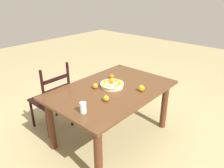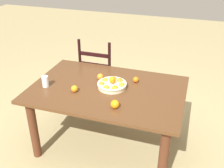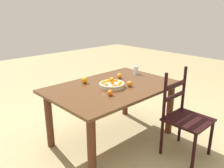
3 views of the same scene
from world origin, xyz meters
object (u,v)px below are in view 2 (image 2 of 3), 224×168
fruit_bowl (112,84)px  drinking_glass (45,81)px  dining_table (107,99)px  orange_loose_0 (74,89)px  orange_loose_3 (100,77)px  orange_loose_1 (115,104)px  orange_loose_2 (136,80)px  chair_near_window (99,75)px

fruit_bowl → drinking_glass: 0.69m
dining_table → orange_loose_0: (-0.29, -0.17, 0.16)m
orange_loose_3 → orange_loose_0: bearing=-115.3°
fruit_bowl → orange_loose_0: bearing=-149.0°
orange_loose_1 → orange_loose_2: bearing=83.5°
fruit_bowl → drinking_glass: size_ratio=2.63×
dining_table → orange_loose_3: bearing=130.7°
drinking_glass → orange_loose_2: bearing=23.8°
dining_table → orange_loose_2: 0.37m
orange_loose_0 → orange_loose_2: size_ratio=1.12×
fruit_bowl → orange_loose_0: 0.39m
orange_loose_0 → drinking_glass: (-0.33, 0.01, 0.02)m
dining_table → orange_loose_1: 0.41m
fruit_bowl → drinking_glass: bearing=-163.8°
drinking_glass → dining_table: bearing=14.7°
chair_near_window → dining_table: bearing=116.3°
chair_near_window → orange_loose_0: chair_near_window is taller
orange_loose_1 → orange_loose_0: bearing=162.1°
dining_table → fruit_bowl: 0.17m
orange_loose_0 → orange_loose_1: size_ratio=0.88×
chair_near_window → orange_loose_2: chair_near_window is taller
dining_table → orange_loose_2: bearing=41.8°
dining_table → drinking_glass: (-0.62, -0.16, 0.18)m
fruit_bowl → orange_loose_2: (0.20, 0.19, -0.00)m
chair_near_window → orange_loose_2: size_ratio=16.17×
orange_loose_0 → fruit_bowl: bearing=31.0°
orange_loose_3 → drinking_glass: bearing=-146.6°
fruit_bowl → orange_loose_3: fruit_bowl is taller
chair_near_window → fruit_bowl: bearing=119.7°
orange_loose_1 → drinking_glass: 0.82m
orange_loose_0 → drinking_glass: 0.33m
chair_near_window → orange_loose_0: size_ratio=14.50×
chair_near_window → fruit_bowl: chair_near_window is taller
chair_near_window → fruit_bowl: 0.93m
chair_near_window → orange_loose_2: bearing=138.2°
dining_table → orange_loose_1: size_ratio=20.05×
chair_near_window → orange_loose_2: (0.64, -0.57, 0.31)m
orange_loose_0 → orange_loose_3: bearing=64.7°
orange_loose_1 → orange_loose_3: orange_loose_1 is taller
chair_near_window → orange_loose_1: bearing=117.3°
dining_table → chair_near_window: 0.89m
orange_loose_2 → chair_near_window: bearing=138.4°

